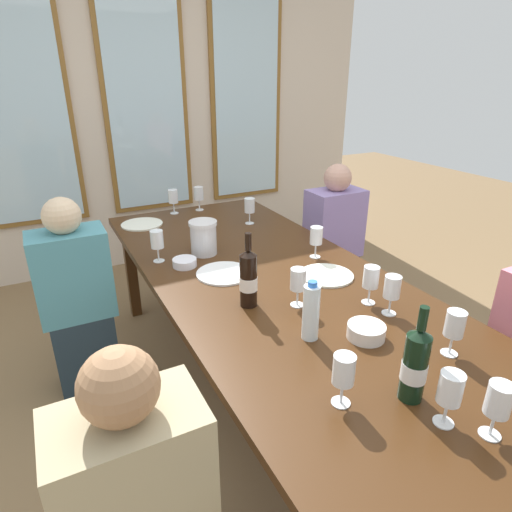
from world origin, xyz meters
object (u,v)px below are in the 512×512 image
Objects in this scene: wine_glass_4 at (173,198)px; tasting_bowl_0 at (185,263)px; wine_bottle_2 at (248,278)px; wine_glass_3 at (371,279)px; wine_glass_2 at (450,389)px; seated_person_3 at (333,245)px; white_plate_2 at (326,275)px; water_bottle at (311,312)px; wine_glass_6 at (250,207)px; tasting_bowl_1 at (366,331)px; wine_glass_1 at (392,288)px; wine_glass_10 at (344,371)px; wine_glass_0 at (199,194)px; seated_person_2 at (77,302)px; dining_table at (281,295)px; wine_glass_5 at (298,281)px; wine_glass_8 at (498,402)px; wine_bottle_1 at (415,364)px; metal_pitcher at (203,237)px; wine_glass_9 at (316,237)px; white_plate_0 at (224,273)px; wine_glass_11 at (455,326)px; wine_glass_7 at (157,241)px; white_plate_1 at (142,224)px.

tasting_bowl_0 is at bearing -104.20° from wine_glass_4.
wine_glass_3 is (0.48, -0.23, -0.01)m from wine_bottle_2.
seated_person_3 is at bearing 62.30° from wine_glass_2.
wine_bottle_2 is 1.92× the size of wine_glass_3.
water_bottle reaches higher than white_plate_2.
wine_bottle_2 reaches higher than wine_glass_6.
white_plate_2 is 0.55m from tasting_bowl_1.
wine_glass_1 and wine_glass_10 have the same top height.
wine_glass_0 is 0.16× the size of seated_person_3.
wine_glass_0 is at bearing 33.47° from seated_person_2.
wine_glass_2 is at bearing -43.43° from wine_glass_10.
dining_table is 16.42× the size of wine_glass_5.
wine_glass_8 is at bearing -87.46° from dining_table.
wine_glass_1 is at bearing -82.31° from wine_glass_3.
metal_pitcher is at bearing 96.17° from wine_bottle_1.
wine_glass_0 is at bearing 86.88° from wine_bottle_1.
wine_bottle_2 is 1.92× the size of wine_glass_5.
wine_glass_3 is 1.00× the size of wine_glass_9.
white_plate_2 is 1.43× the size of metal_pitcher.
wine_glass_5 is at bearing -70.03° from white_plate_0.
dining_table is 10.27× the size of white_plate_0.
wine_glass_8 is at bearing -123.74° from wine_glass_11.
metal_pitcher reaches higher than wine_glass_4.
wine_glass_2 is at bearing -77.53° from tasting_bowl_0.
wine_glass_1 is 1.00× the size of wine_glass_8.
wine_glass_0 is 0.19m from wine_glass_4.
tasting_bowl_0 is at bearing -50.70° from wine_glass_7.
wine_bottle_2 is 2.30× the size of tasting_bowl_1.
wine_glass_9 is at bearing 47.34° from wine_glass_5.
wine_glass_9 is at bearing 30.80° from dining_table.
wine_glass_4 is 2.12m from wine_glass_11.
tasting_bowl_0 is at bearing 117.13° from wine_glass_11.
wine_bottle_2 reaches higher than wine_glass_8.
white_plate_0 is 1.10m from wine_glass_4.
white_plate_0 is 2.21× the size of tasting_bowl_0.
wine_glass_4 is at bearing 28.53° from white_plate_1.
wine_glass_5 is 0.55m from wine_glass_9.
wine_glass_4 is at bearing 93.73° from wine_glass_8.
wine_glass_9 is (0.37, 1.06, -0.01)m from wine_bottle_1.
wine_glass_4 is at bearing 178.08° from wine_glass_0.
seated_person_3 reaches higher than wine_glass_5.
wine_bottle_2 is 0.30× the size of seated_person_2.
wine_glass_4 is at bearing 85.38° from wine_bottle_2.
white_plate_2 is 0.90m from wine_glass_7.
wine_bottle_1 reaches higher than wine_glass_4.
wine_glass_4 is 0.16× the size of seated_person_2.
wine_glass_1 is at bearing -90.21° from wine_glass_6.
wine_glass_1 is 1.37m from seated_person_3.
water_bottle is 0.40m from wine_glass_3.
wine_bottle_1 is 1.86× the size of wine_glass_9.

